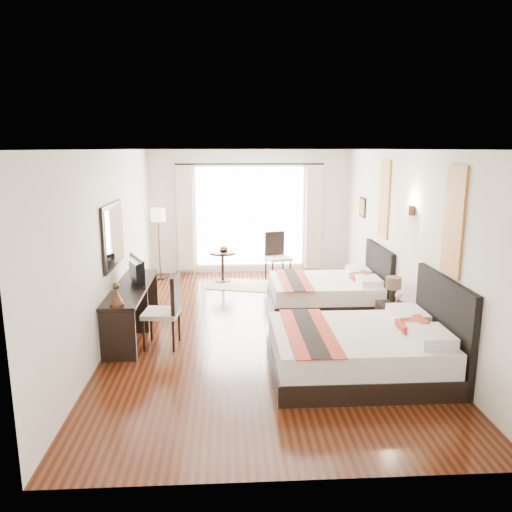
{
  "coord_description": "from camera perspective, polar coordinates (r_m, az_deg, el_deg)",
  "views": [
    {
      "loc": [
        -0.5,
        -7.53,
        2.81
      ],
      "look_at": [
        -0.05,
        0.37,
        1.1
      ],
      "focal_mm": 35.0,
      "sensor_mm": 36.0,
      "label": 1
    }
  ],
  "objects": [
    {
      "name": "floor",
      "position": [
        8.06,
        0.51,
        -8.29
      ],
      "size": [
        4.5,
        7.5,
        0.01
      ],
      "primitive_type": "cube",
      "color": "black",
      "rests_on": "ground"
    },
    {
      "name": "ceiling",
      "position": [
        7.55,
        0.56,
        12.0
      ],
      "size": [
        4.5,
        7.5,
        0.02
      ],
      "primitive_type": "cube",
      "color": "white",
      "rests_on": "wall_headboard"
    },
    {
      "name": "wall_headboard",
      "position": [
        8.14,
        16.51,
        1.68
      ],
      "size": [
        0.01,
        7.5,
        2.8
      ],
      "primitive_type": "cube",
      "color": "silver",
      "rests_on": "floor"
    },
    {
      "name": "wall_desk",
      "position": [
        7.86,
        -16.03,
        1.34
      ],
      "size": [
        0.01,
        7.5,
        2.8
      ],
      "primitive_type": "cube",
      "color": "silver",
      "rests_on": "floor"
    },
    {
      "name": "wall_window",
      "position": [
        11.38,
        -0.72,
        5.04
      ],
      "size": [
        4.5,
        0.01,
        2.8
      ],
      "primitive_type": "cube",
      "color": "silver",
      "rests_on": "floor"
    },
    {
      "name": "wall_entry",
      "position": [
        4.07,
        4.06,
        -8.15
      ],
      "size": [
        4.5,
        0.01,
        2.8
      ],
      "primitive_type": "cube",
      "color": "silver",
      "rests_on": "floor"
    },
    {
      "name": "window_glass",
      "position": [
        11.37,
        -0.72,
        4.53
      ],
      "size": [
        2.4,
        0.02,
        2.2
      ],
      "primitive_type": "cube",
      "color": "white",
      "rests_on": "wall_window"
    },
    {
      "name": "sheer_curtain",
      "position": [
        11.32,
        -0.7,
        4.49
      ],
      "size": [
        2.3,
        0.02,
        2.1
      ],
      "primitive_type": "cube",
      "color": "white",
      "rests_on": "wall_window"
    },
    {
      "name": "drape_left",
      "position": [
        11.31,
        -8.07,
        4.26
      ],
      "size": [
        0.35,
        0.14,
        2.35
      ],
      "primitive_type": "cube",
      "color": "beige",
      "rests_on": "floor"
    },
    {
      "name": "drape_right",
      "position": [
        11.44,
        6.61,
        4.39
      ],
      "size": [
        0.35,
        0.14,
        2.35
      ],
      "primitive_type": "cube",
      "color": "beige",
      "rests_on": "floor"
    },
    {
      "name": "art_panel_near",
      "position": [
        6.5,
        21.67,
        3.68
      ],
      "size": [
        0.03,
        0.5,
        1.35
      ],
      "primitive_type": "cube",
      "color": "maroon",
      "rests_on": "wall_headboard"
    },
    {
      "name": "art_panel_far",
      "position": [
        9.02,
        14.46,
        6.31
      ],
      "size": [
        0.03,
        0.5,
        1.35
      ],
      "primitive_type": "cube",
      "color": "maroon",
      "rests_on": "wall_headboard"
    },
    {
      "name": "wall_sconce",
      "position": [
        7.73,
        17.21,
        5.0
      ],
      "size": [
        0.1,
        0.14,
        0.14
      ],
      "primitive_type": "cube",
      "color": "#402817",
      "rests_on": "wall_headboard"
    },
    {
      "name": "mirror_frame",
      "position": [
        7.75,
        -16.04,
        2.32
      ],
      "size": [
        0.04,
        1.25,
        0.95
      ],
      "primitive_type": "cube",
      "color": "black",
      "rests_on": "wall_desk"
    },
    {
      "name": "mirror_glass",
      "position": [
        7.75,
        -15.86,
        2.33
      ],
      "size": [
        0.01,
        1.12,
        0.82
      ],
      "primitive_type": "cube",
      "color": "white",
      "rests_on": "mirror_frame"
    },
    {
      "name": "bed_near",
      "position": [
        6.57,
        12.23,
        -10.4
      ],
      "size": [
        2.21,
        1.72,
        1.25
      ],
      "color": "black",
      "rests_on": "floor"
    },
    {
      "name": "bed_far",
      "position": [
        9.1,
        8.35,
        -4.04
      ],
      "size": [
        1.99,
        1.55,
        1.12
      ],
      "color": "black",
      "rests_on": "floor"
    },
    {
      "name": "nightstand",
      "position": [
        8.04,
        15.27,
        -6.96
      ],
      "size": [
        0.4,
        0.49,
        0.47
      ],
      "primitive_type": "cube",
      "color": "black",
      "rests_on": "floor"
    },
    {
      "name": "table_lamp",
      "position": [
        7.97,
        15.44,
        -3.19
      ],
      "size": [
        0.24,
        0.24,
        0.39
      ],
      "color": "black",
      "rests_on": "nightstand"
    },
    {
      "name": "vase",
      "position": [
        7.81,
        15.97,
        -5.03
      ],
      "size": [
        0.16,
        0.16,
        0.13
      ],
      "primitive_type": "imported",
      "rotation": [
        0.0,
        0.0,
        0.33
      ],
      "color": "black",
      "rests_on": "nightstand"
    },
    {
      "name": "console_desk",
      "position": [
        7.98,
        -13.93,
        -5.96
      ],
      "size": [
        0.5,
        2.2,
        0.76
      ],
      "primitive_type": "cube",
      "color": "black",
      "rests_on": "floor"
    },
    {
      "name": "television",
      "position": [
        7.86,
        -13.95,
        -1.73
      ],
      "size": [
        0.4,
        0.73,
        0.44
      ],
      "primitive_type": "imported",
      "rotation": [
        0.0,
        0.0,
        1.99
      ],
      "color": "black",
      "rests_on": "console_desk"
    },
    {
      "name": "bronze_figurine",
      "position": [
        6.89,
        -15.64,
        -4.41
      ],
      "size": [
        0.2,
        0.2,
        0.29
      ],
      "primitive_type": null,
      "rotation": [
        0.0,
        0.0,
        0.04
      ],
      "color": "#402817",
      "rests_on": "console_desk"
    },
    {
      "name": "desk_chair",
      "position": [
        7.39,
        -10.54,
        -7.7
      ],
      "size": [
        0.54,
        0.54,
        1.07
      ],
      "rotation": [
        0.0,
        0.0,
        3.04
      ],
      "color": "beige",
      "rests_on": "floor"
    },
    {
      "name": "floor_lamp",
      "position": [
        10.98,
        -11.11,
        4.1
      ],
      "size": [
        0.31,
        0.31,
        1.56
      ],
      "color": "black",
      "rests_on": "floor"
    },
    {
      "name": "side_table",
      "position": [
        10.76,
        -3.83,
        -1.21
      ],
      "size": [
        0.57,
        0.57,
        0.65
      ],
      "primitive_type": "cylinder",
      "color": "black",
      "rests_on": "floor"
    },
    {
      "name": "fruit_bowl",
      "position": [
        10.7,
        -3.72,
        0.67
      ],
      "size": [
        0.25,
        0.25,
        0.06
      ],
      "primitive_type": "imported",
      "rotation": [
        0.0,
        0.0,
        -0.1
      ],
      "color": "#472D19",
      "rests_on": "side_table"
    },
    {
      "name": "window_chair",
      "position": [
        10.89,
        2.47,
        -1.09
      ],
      "size": [
        0.6,
        0.6,
        1.04
      ],
      "rotation": [
        0.0,
        0.0,
        -1.28
      ],
      "color": "beige",
      "rests_on": "floor"
    },
    {
      "name": "jute_rug",
      "position": [
        10.51,
        -1.53,
        -3.32
      ],
      "size": [
        1.56,
        1.25,
        0.01
      ],
      "primitive_type": "cube",
      "rotation": [
        0.0,
        0.0,
        -0.26
      ],
      "color": "tan",
      "rests_on": "floor"
    }
  ]
}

